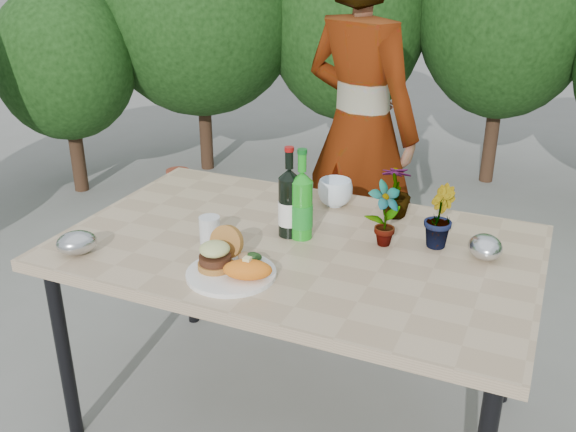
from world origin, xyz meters
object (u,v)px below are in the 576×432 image
at_px(dinner_plate, 231,274).
at_px(person, 360,129).
at_px(patio_table, 297,257).
at_px(wine_bottle, 289,204).

distance_m(dinner_plate, person, 1.35).
relative_size(patio_table, dinner_plate, 5.71).
bearing_deg(person, dinner_plate, 111.09).
xyz_separation_m(patio_table, person, (-0.12, 1.04, 0.18)).
height_order(wine_bottle, person, person).
bearing_deg(dinner_plate, patio_table, 72.69).
distance_m(patio_table, wine_bottle, 0.19).
xyz_separation_m(patio_table, wine_bottle, (-0.05, 0.04, 0.18)).
bearing_deg(patio_table, wine_bottle, 139.11).
bearing_deg(patio_table, dinner_plate, -107.31).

